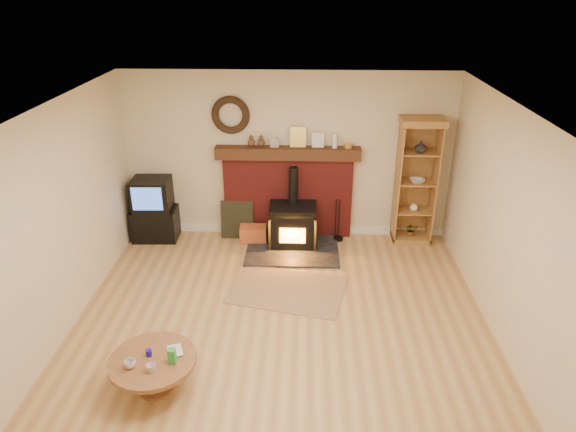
{
  "coord_description": "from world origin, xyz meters",
  "views": [
    {
      "loc": [
        0.27,
        -4.77,
        3.81
      ],
      "look_at": [
        0.06,
        1.0,
        1.11
      ],
      "focal_mm": 32.0,
      "sensor_mm": 36.0,
      "label": 1
    }
  ],
  "objects_px": {
    "curio_cabinet": "(416,182)",
    "coffee_table": "(153,364)",
    "tv_unit": "(154,210)",
    "wood_stove": "(293,227)"
  },
  "relations": [
    {
      "from": "wood_stove",
      "to": "tv_unit",
      "type": "bearing_deg",
      "value": 174.78
    },
    {
      "from": "curio_cabinet",
      "to": "coffee_table",
      "type": "distance_m",
      "value": 4.68
    },
    {
      "from": "curio_cabinet",
      "to": "coffee_table",
      "type": "height_order",
      "value": "curio_cabinet"
    },
    {
      "from": "tv_unit",
      "to": "coffee_table",
      "type": "distance_m",
      "value": 3.41
    },
    {
      "from": "wood_stove",
      "to": "tv_unit",
      "type": "distance_m",
      "value": 2.2
    },
    {
      "from": "wood_stove",
      "to": "curio_cabinet",
      "type": "relative_size",
      "value": 0.71
    },
    {
      "from": "coffee_table",
      "to": "tv_unit",
      "type": "bearing_deg",
      "value": 104.9
    },
    {
      "from": "curio_cabinet",
      "to": "coffee_table",
      "type": "relative_size",
      "value": 2.26
    },
    {
      "from": "tv_unit",
      "to": "coffee_table",
      "type": "height_order",
      "value": "tv_unit"
    },
    {
      "from": "tv_unit",
      "to": "coffee_table",
      "type": "relative_size",
      "value": 1.15
    }
  ]
}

